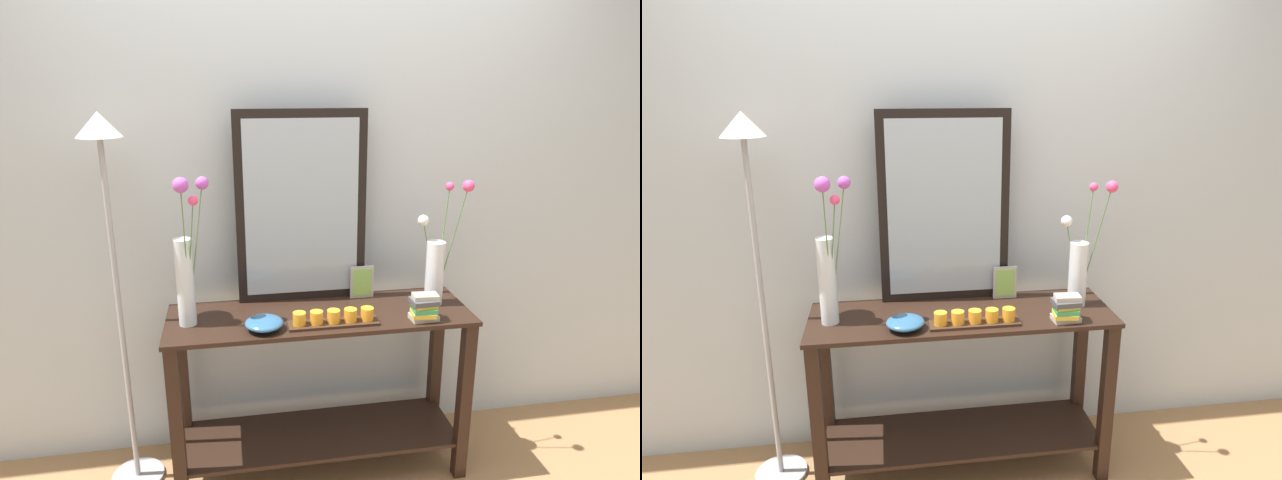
{
  "view_description": "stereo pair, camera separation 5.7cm",
  "coord_description": "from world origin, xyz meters",
  "views": [
    {
      "loc": [
        -0.38,
        -2.2,
        1.82
      ],
      "look_at": [
        0.0,
        0.0,
        1.16
      ],
      "focal_mm": 30.25,
      "sensor_mm": 36.0,
      "label": 1
    },
    {
      "loc": [
        -0.32,
        -2.21,
        1.82
      ],
      "look_at": [
        0.0,
        0.0,
        1.16
      ],
      "focal_mm": 30.25,
      "sensor_mm": 36.0,
      "label": 2
    }
  ],
  "objects": [
    {
      "name": "ground_plane",
      "position": [
        0.0,
        0.0,
        -0.01
      ],
      "size": [
        7.0,
        6.0,
        0.02
      ],
      "primitive_type": "cube",
      "color": "#997047"
    },
    {
      "name": "console_table",
      "position": [
        0.0,
        0.0,
        0.49
      ],
      "size": [
        1.36,
        0.43,
        0.82
      ],
      "color": "black",
      "rests_on": "ground"
    },
    {
      "name": "candle_tray",
      "position": [
        0.04,
        -0.13,
        0.84
      ],
      "size": [
        0.39,
        0.09,
        0.07
      ],
      "color": "#382316",
      "rests_on": "console_table"
    },
    {
      "name": "decorative_bowl",
      "position": [
        -0.26,
        -0.13,
        0.85
      ],
      "size": [
        0.16,
        0.16,
        0.05
      ],
      "color": "#2D5B84",
      "rests_on": "console_table"
    },
    {
      "name": "wall_back",
      "position": [
        0.0,
        0.34,
        1.35
      ],
      "size": [
        6.4,
        0.08,
        2.7
      ],
      "primitive_type": "cube",
      "color": "#B2BCC1",
      "rests_on": "ground"
    },
    {
      "name": "book_stack",
      "position": [
        0.43,
        -0.15,
        0.87
      ],
      "size": [
        0.12,
        0.1,
        0.12
      ],
      "color": "#B2A893",
      "rests_on": "console_table"
    },
    {
      "name": "mirror_leaning",
      "position": [
        -0.05,
        0.18,
        1.26
      ],
      "size": [
        0.6,
        0.03,
        0.89
      ],
      "color": "black",
      "rests_on": "console_table"
    },
    {
      "name": "floor_lamp",
      "position": [
        -0.87,
        0.06,
        1.15
      ],
      "size": [
        0.24,
        0.24,
        1.71
      ],
      "color": "#9E9EA3",
      "rests_on": "ground"
    },
    {
      "name": "vase_right",
      "position": [
        0.55,
        0.02,
        1.01
      ],
      "size": [
        0.22,
        0.14,
        0.59
      ],
      "color": "silver",
      "rests_on": "console_table"
    },
    {
      "name": "picture_frame_small",
      "position": [
        0.23,
        0.15,
        0.89
      ],
      "size": [
        0.11,
        0.01,
        0.16
      ],
      "color": "#B7B2AD",
      "rests_on": "console_table"
    },
    {
      "name": "tall_vase_left",
      "position": [
        -0.57,
        -0.02,
        1.08
      ],
      "size": [
        0.16,
        0.13,
        0.65
      ],
      "color": "silver",
      "rests_on": "console_table"
    }
  ]
}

